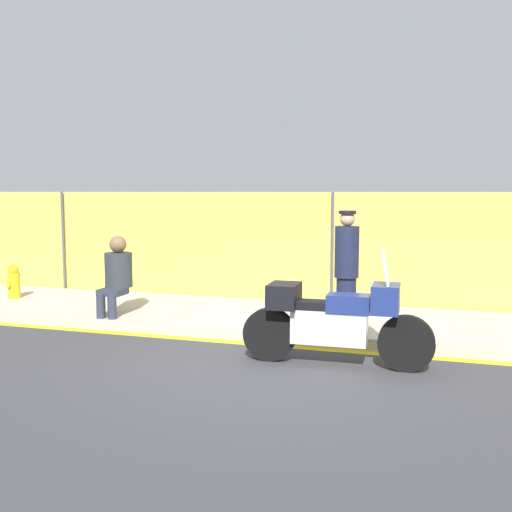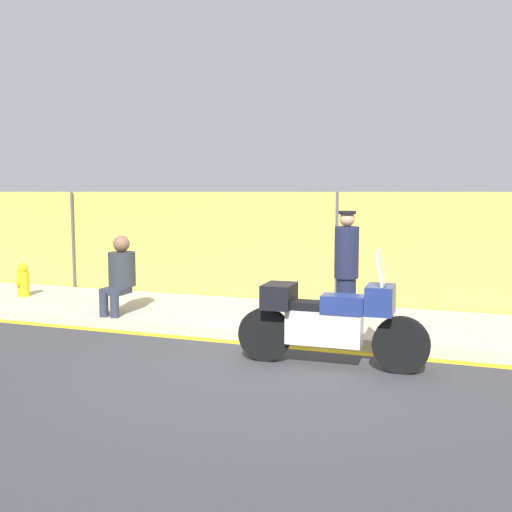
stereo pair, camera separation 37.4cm
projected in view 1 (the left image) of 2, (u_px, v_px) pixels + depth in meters
The scene contains 8 objects.
ground_plane at pixel (277, 371), 7.13m from camera, with size 120.00×120.00×0.00m, color #38383D.
sidewalk at pixel (318, 322), 9.42m from camera, with size 40.69×2.44×0.16m.
curb_paint_stripe at pixel (299, 347), 8.19m from camera, with size 40.69×0.18×0.01m.
storefront_fence at pixel (333, 252), 10.56m from camera, with size 38.66×0.17×2.12m.
motorcycle at pixel (334, 319), 7.29m from camera, with size 2.35×0.53×1.45m.
officer_standing at pixel (347, 268), 8.58m from camera, with size 0.34×0.34×1.69m.
person_seated_on_curb at pixel (117, 272), 9.52m from camera, with size 0.44×0.68×1.26m.
fire_hydrant at pixel (14, 281), 11.04m from camera, with size 0.22×0.28×0.63m.
Camera 1 is at (1.83, -6.70, 2.12)m, focal length 42.00 mm.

